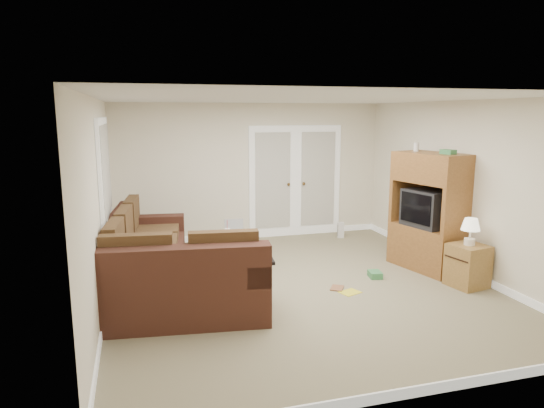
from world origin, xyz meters
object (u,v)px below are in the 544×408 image
object	(u,v)px
sectional_sofa	(159,268)
side_cabinet	(468,262)
coffee_table	(234,249)
tv_armoire	(429,211)

from	to	relation	value
sectional_sofa	side_cabinet	xyz separation A→B (m)	(4.03, -0.78, -0.03)
sectional_sofa	side_cabinet	bearing A→B (deg)	-4.14
sectional_sofa	coffee_table	xyz separation A→B (m)	(1.18, 1.07, -0.13)
tv_armoire	coffee_table	bearing A→B (deg)	146.26
tv_armoire	side_cabinet	distance (m)	1.01
coffee_table	side_cabinet	xyz separation A→B (m)	(2.85, -1.85, 0.11)
coffee_table	tv_armoire	distance (m)	3.02
coffee_table	tv_armoire	xyz separation A→B (m)	(2.78, -1.01, 0.65)
coffee_table	sectional_sofa	bearing A→B (deg)	-132.16
sectional_sofa	tv_armoire	distance (m)	3.99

